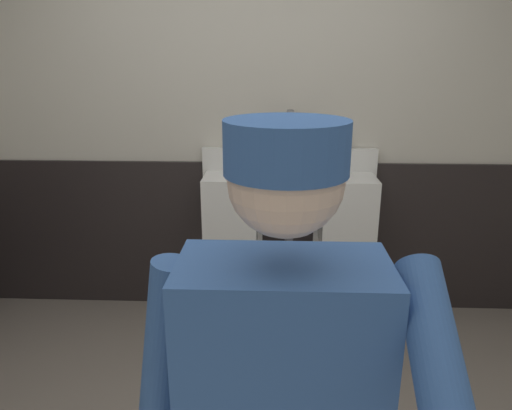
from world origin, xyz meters
name	(u,v)px	position (x,y,z in m)	size (l,w,h in m)	color
wall_back	(254,113)	(0.00, 1.64, 1.37)	(4.94, 0.12, 2.73)	beige
wainscot_band_back	(254,236)	(0.00, 1.56, 0.52)	(4.34, 0.03, 1.05)	black
urinal_left	(232,208)	(-0.14, 1.42, 0.78)	(0.40, 0.34, 1.24)	white
urinal_middle	(347,209)	(0.61, 1.42, 0.78)	(0.40, 0.34, 1.24)	white
privacy_divider_panel	(290,186)	(0.24, 1.35, 0.95)	(0.04, 0.40, 0.90)	#4C4C51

